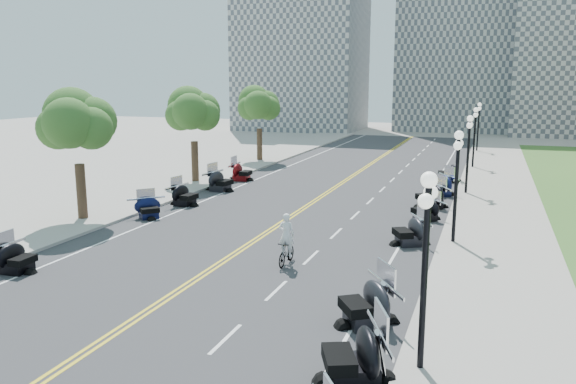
% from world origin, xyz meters
% --- Properties ---
extents(ground, '(160.00, 160.00, 0.00)m').
position_xyz_m(ground, '(0.00, 0.00, 0.00)').
color(ground, gray).
extents(road, '(16.00, 90.00, 0.01)m').
position_xyz_m(road, '(0.00, 10.00, 0.00)').
color(road, '#333335').
rests_on(road, ground).
extents(centerline_yellow_a, '(0.12, 90.00, 0.00)m').
position_xyz_m(centerline_yellow_a, '(-0.12, 10.00, 0.01)').
color(centerline_yellow_a, yellow).
rests_on(centerline_yellow_a, road).
extents(centerline_yellow_b, '(0.12, 90.00, 0.00)m').
position_xyz_m(centerline_yellow_b, '(0.12, 10.00, 0.01)').
color(centerline_yellow_b, yellow).
rests_on(centerline_yellow_b, road).
extents(edge_line_north, '(0.12, 90.00, 0.00)m').
position_xyz_m(edge_line_north, '(6.40, 10.00, 0.01)').
color(edge_line_north, white).
rests_on(edge_line_north, road).
extents(edge_line_south, '(0.12, 90.00, 0.00)m').
position_xyz_m(edge_line_south, '(-6.40, 10.00, 0.01)').
color(edge_line_south, white).
rests_on(edge_line_south, road).
extents(lane_dash_4, '(0.12, 2.00, 0.00)m').
position_xyz_m(lane_dash_4, '(3.20, -8.00, 0.01)').
color(lane_dash_4, white).
rests_on(lane_dash_4, road).
extents(lane_dash_5, '(0.12, 2.00, 0.00)m').
position_xyz_m(lane_dash_5, '(3.20, -4.00, 0.01)').
color(lane_dash_5, white).
rests_on(lane_dash_5, road).
extents(lane_dash_6, '(0.12, 2.00, 0.00)m').
position_xyz_m(lane_dash_6, '(3.20, 0.00, 0.01)').
color(lane_dash_6, white).
rests_on(lane_dash_6, road).
extents(lane_dash_7, '(0.12, 2.00, 0.00)m').
position_xyz_m(lane_dash_7, '(3.20, 4.00, 0.01)').
color(lane_dash_7, white).
rests_on(lane_dash_7, road).
extents(lane_dash_8, '(0.12, 2.00, 0.00)m').
position_xyz_m(lane_dash_8, '(3.20, 8.00, 0.01)').
color(lane_dash_8, white).
rests_on(lane_dash_8, road).
extents(lane_dash_9, '(0.12, 2.00, 0.00)m').
position_xyz_m(lane_dash_9, '(3.20, 12.00, 0.01)').
color(lane_dash_9, white).
rests_on(lane_dash_9, road).
extents(lane_dash_10, '(0.12, 2.00, 0.00)m').
position_xyz_m(lane_dash_10, '(3.20, 16.00, 0.01)').
color(lane_dash_10, white).
rests_on(lane_dash_10, road).
extents(lane_dash_11, '(0.12, 2.00, 0.00)m').
position_xyz_m(lane_dash_11, '(3.20, 20.00, 0.01)').
color(lane_dash_11, white).
rests_on(lane_dash_11, road).
extents(lane_dash_12, '(0.12, 2.00, 0.00)m').
position_xyz_m(lane_dash_12, '(3.20, 24.00, 0.01)').
color(lane_dash_12, white).
rests_on(lane_dash_12, road).
extents(lane_dash_13, '(0.12, 2.00, 0.00)m').
position_xyz_m(lane_dash_13, '(3.20, 28.00, 0.01)').
color(lane_dash_13, white).
rests_on(lane_dash_13, road).
extents(lane_dash_14, '(0.12, 2.00, 0.00)m').
position_xyz_m(lane_dash_14, '(3.20, 32.00, 0.01)').
color(lane_dash_14, white).
rests_on(lane_dash_14, road).
extents(lane_dash_15, '(0.12, 2.00, 0.00)m').
position_xyz_m(lane_dash_15, '(3.20, 36.00, 0.01)').
color(lane_dash_15, white).
rests_on(lane_dash_15, road).
extents(lane_dash_16, '(0.12, 2.00, 0.00)m').
position_xyz_m(lane_dash_16, '(3.20, 40.00, 0.01)').
color(lane_dash_16, white).
rests_on(lane_dash_16, road).
extents(lane_dash_17, '(0.12, 2.00, 0.00)m').
position_xyz_m(lane_dash_17, '(3.20, 44.00, 0.01)').
color(lane_dash_17, white).
rests_on(lane_dash_17, road).
extents(lane_dash_18, '(0.12, 2.00, 0.00)m').
position_xyz_m(lane_dash_18, '(3.20, 48.00, 0.01)').
color(lane_dash_18, white).
rests_on(lane_dash_18, road).
extents(lane_dash_19, '(0.12, 2.00, 0.00)m').
position_xyz_m(lane_dash_19, '(3.20, 52.00, 0.01)').
color(lane_dash_19, white).
rests_on(lane_dash_19, road).
extents(sidewalk_north, '(5.00, 90.00, 0.15)m').
position_xyz_m(sidewalk_north, '(10.50, 10.00, 0.07)').
color(sidewalk_north, '#9E9991').
rests_on(sidewalk_north, ground).
extents(sidewalk_south, '(5.00, 90.00, 0.15)m').
position_xyz_m(sidewalk_south, '(-10.50, 10.00, 0.07)').
color(sidewalk_south, '#9E9991').
rests_on(sidewalk_south, ground).
extents(distant_block_a, '(18.00, 14.00, 26.00)m').
position_xyz_m(distant_block_a, '(-18.00, 62.00, 13.00)').
color(distant_block_a, gray).
rests_on(distant_block_a, ground).
extents(distant_block_b, '(16.00, 12.00, 30.00)m').
position_xyz_m(distant_block_b, '(4.00, 68.00, 15.00)').
color(distant_block_b, gray).
rests_on(distant_block_b, ground).
extents(street_lamp_1, '(0.50, 1.20, 4.90)m').
position_xyz_m(street_lamp_1, '(8.60, -8.00, 2.60)').
color(street_lamp_1, black).
rests_on(street_lamp_1, sidewalk_north).
extents(street_lamp_2, '(0.50, 1.20, 4.90)m').
position_xyz_m(street_lamp_2, '(8.60, 4.00, 2.60)').
color(street_lamp_2, black).
rests_on(street_lamp_2, sidewalk_north).
extents(street_lamp_3, '(0.50, 1.20, 4.90)m').
position_xyz_m(street_lamp_3, '(8.60, 16.00, 2.60)').
color(street_lamp_3, black).
rests_on(street_lamp_3, sidewalk_north).
extents(street_lamp_4, '(0.50, 1.20, 4.90)m').
position_xyz_m(street_lamp_4, '(8.60, 28.00, 2.60)').
color(street_lamp_4, black).
rests_on(street_lamp_4, sidewalk_north).
extents(street_lamp_5, '(0.50, 1.20, 4.90)m').
position_xyz_m(street_lamp_5, '(8.60, 40.00, 2.60)').
color(street_lamp_5, black).
rests_on(street_lamp_5, sidewalk_north).
extents(tree_2, '(4.80, 4.80, 9.20)m').
position_xyz_m(tree_2, '(-10.00, 2.00, 4.75)').
color(tree_2, '#235619').
rests_on(tree_2, sidewalk_south).
extents(tree_3, '(4.80, 4.80, 9.20)m').
position_xyz_m(tree_3, '(-10.00, 14.00, 4.75)').
color(tree_3, '#235619').
rests_on(tree_3, sidewalk_south).
extents(tree_4, '(4.80, 4.80, 9.20)m').
position_xyz_m(tree_4, '(-10.00, 26.00, 4.75)').
color(tree_4, '#235619').
rests_on(tree_4, sidewalk_south).
extents(motorcycle_n_3, '(2.95, 2.95, 1.57)m').
position_xyz_m(motorcycle_n_3, '(7.15, -9.07, 0.78)').
color(motorcycle_n_3, black).
rests_on(motorcycle_n_3, road).
extents(motorcycle_n_4, '(3.03, 3.03, 1.52)m').
position_xyz_m(motorcycle_n_4, '(6.72, -5.70, 0.76)').
color(motorcycle_n_4, black).
rests_on(motorcycle_n_4, road).
extents(motorcycle_n_6, '(2.73, 2.73, 1.40)m').
position_xyz_m(motorcycle_n_6, '(6.76, 3.27, 0.70)').
color(motorcycle_n_6, black).
rests_on(motorcycle_n_6, road).
extents(motorcycle_n_7, '(2.63, 2.63, 1.30)m').
position_xyz_m(motorcycle_n_7, '(6.92, 8.12, 0.65)').
color(motorcycle_n_7, black).
rests_on(motorcycle_n_7, road).
extents(motorcycle_n_8, '(3.03, 3.03, 1.55)m').
position_xyz_m(motorcycle_n_8, '(6.85, 11.27, 0.78)').
color(motorcycle_n_8, black).
rests_on(motorcycle_n_8, road).
extents(motorcycle_n_9, '(3.07, 3.07, 1.56)m').
position_xyz_m(motorcycle_n_9, '(7.02, 15.05, 0.78)').
color(motorcycle_n_9, black).
rests_on(motorcycle_n_9, road).
extents(motorcycle_n_10, '(2.41, 2.41, 1.48)m').
position_xyz_m(motorcycle_n_10, '(7.13, 20.61, 0.74)').
color(motorcycle_n_10, black).
rests_on(motorcycle_n_10, road).
extents(motorcycle_s_4, '(1.90, 1.90, 1.27)m').
position_xyz_m(motorcycle_s_4, '(-6.81, -5.57, 0.63)').
color(motorcycle_s_4, black).
rests_on(motorcycle_s_4, road).
extents(motorcycle_s_6, '(2.50, 2.50, 1.24)m').
position_xyz_m(motorcycle_s_6, '(-7.04, 3.61, 0.62)').
color(motorcycle_s_6, black).
rests_on(motorcycle_s_6, road).
extents(motorcycle_s_7, '(2.16, 2.16, 1.39)m').
position_xyz_m(motorcycle_s_7, '(-6.83, 7.02, 0.69)').
color(motorcycle_s_7, black).
rests_on(motorcycle_s_7, road).
extents(motorcycle_s_8, '(2.39, 2.39, 1.51)m').
position_xyz_m(motorcycle_s_8, '(-6.89, 11.79, 0.75)').
color(motorcycle_s_8, black).
rests_on(motorcycle_s_8, road).
extents(motorcycle_s_9, '(2.21, 2.21, 1.45)m').
position_xyz_m(motorcycle_s_9, '(-7.25, 15.96, 0.73)').
color(motorcycle_s_9, '#590A0C').
rests_on(motorcycle_s_9, road).
extents(bicycle, '(0.48, 1.66, 0.99)m').
position_xyz_m(bicycle, '(2.56, -1.21, 0.50)').
color(bicycle, '#A51414').
rests_on(bicycle, road).
extents(cyclist_rider, '(0.64, 0.42, 1.76)m').
position_xyz_m(cyclist_rider, '(2.56, -1.21, 1.88)').
color(cyclist_rider, white).
rests_on(cyclist_rider, bicycle).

